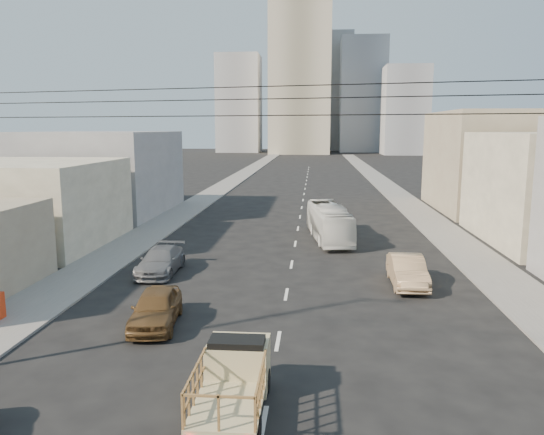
# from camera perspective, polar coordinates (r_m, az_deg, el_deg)

# --- Properties ---
(sidewalk_left) EXTENTS (3.50, 180.00, 0.12)m
(sidewalk_left) POSITION_cam_1_polar(r_m,az_deg,el_deg) (83.23, -4.45, 3.83)
(sidewalk_left) COLOR slate
(sidewalk_left) RESTS_ON ground
(sidewalk_right) EXTENTS (3.50, 180.00, 0.12)m
(sidewalk_right) POSITION_cam_1_polar(r_m,az_deg,el_deg) (82.84, 11.85, 3.63)
(sidewalk_right) COLOR slate
(sidewalk_right) RESTS_ON ground
(lane_dashes) EXTENTS (0.15, 104.00, 0.01)m
(lane_dashes) POSITION_cam_1_polar(r_m,az_deg,el_deg) (65.32, 3.42, 2.23)
(lane_dashes) COLOR silver
(lane_dashes) RESTS_ON ground
(flatbed_pickup) EXTENTS (1.95, 4.41, 1.90)m
(flatbed_pickup) POSITION_cam_1_polar(r_m,az_deg,el_deg) (16.31, -4.22, -16.64)
(flatbed_pickup) COLOR tan
(flatbed_pickup) RESTS_ON ground
(city_bus) EXTENTS (3.46, 9.71, 2.65)m
(city_bus) POSITION_cam_1_polar(r_m,az_deg,el_deg) (40.07, 6.15, -0.52)
(city_bus) COLOR silver
(city_bus) RESTS_ON ground
(sedan_brown) EXTENTS (2.33, 4.73, 1.55)m
(sedan_brown) POSITION_cam_1_polar(r_m,az_deg,el_deg) (23.30, -12.39, -9.48)
(sedan_brown) COLOR brown
(sedan_brown) RESTS_ON ground
(sedan_tan) EXTENTS (1.75, 4.87, 1.60)m
(sedan_tan) POSITION_cam_1_polar(r_m,az_deg,el_deg) (29.26, 14.35, -5.58)
(sedan_tan) COLOR tan
(sedan_tan) RESTS_ON ground
(sedan_grey) EXTENTS (2.12, 5.07, 1.46)m
(sedan_grey) POSITION_cam_1_polar(r_m,az_deg,el_deg) (31.39, -11.88, -4.59)
(sedan_grey) COLOR slate
(sedan_grey) RESTS_ON ground
(overhead_wires) EXTENTS (23.01, 5.02, 0.72)m
(overhead_wires) POSITION_cam_1_polar(r_m,az_deg,el_deg) (13.37, -1.27, 12.48)
(overhead_wires) COLOR black
(overhead_wires) RESTS_ON ground
(bldg_right_far) EXTENTS (12.00, 16.00, 10.00)m
(bldg_right_far) POSITION_cam_1_polar(r_m,az_deg,el_deg) (58.90, 23.20, 5.57)
(bldg_right_far) COLOR gray
(bldg_right_far) RESTS_ON ground
(bldg_left_mid) EXTENTS (11.00, 12.00, 6.00)m
(bldg_left_mid) POSITION_cam_1_polar(r_m,az_deg,el_deg) (41.51, -24.79, 1.34)
(bldg_left_mid) COLOR #A69F86
(bldg_left_mid) RESTS_ON ground
(bldg_left_far) EXTENTS (12.00, 16.00, 8.00)m
(bldg_left_far) POSITION_cam_1_polar(r_m,az_deg,el_deg) (55.07, -17.70, 4.62)
(bldg_left_far) COLOR gray
(bldg_left_far) RESTS_ON ground
(high_rise_tower) EXTENTS (20.00, 20.00, 60.00)m
(high_rise_tower) POSITION_cam_1_polar(r_m,az_deg,el_deg) (183.15, 3.06, 16.32)
(high_rise_tower) COLOR gray
(high_rise_tower) RESTS_ON ground
(midrise_ne) EXTENTS (16.00, 16.00, 40.00)m
(midrise_ne) POSITION_cam_1_polar(r_m,az_deg,el_deg) (197.83, 9.71, 12.79)
(midrise_ne) COLOR gray
(midrise_ne) RESTS_ON ground
(midrise_nw) EXTENTS (15.00, 15.00, 34.00)m
(midrise_nw) POSITION_cam_1_polar(r_m,az_deg,el_deg) (193.92, -3.54, 12.08)
(midrise_nw) COLOR gray
(midrise_nw) RESTS_ON ground
(midrise_back) EXTENTS (18.00, 18.00, 44.00)m
(midrise_back) POSITION_cam_1_polar(r_m,az_deg,el_deg) (212.27, 6.05, 13.18)
(midrise_back) COLOR gray
(midrise_back) RESTS_ON ground
(midrise_east) EXTENTS (14.00, 14.00, 28.00)m
(midrise_east) POSITION_cam_1_polar(r_m,az_deg,el_deg) (179.17, 14.11, 11.07)
(midrise_east) COLOR gray
(midrise_east) RESTS_ON ground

